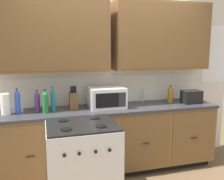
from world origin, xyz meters
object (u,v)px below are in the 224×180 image
at_px(toaster, 191,97).
at_px(knife_block, 73,100).
at_px(stove_range, 82,164).
at_px(bottle_green, 45,102).
at_px(bottle_amber, 170,94).
at_px(microwave, 107,98).
at_px(bottle_violet, 37,101).
at_px(bottle_blue, 18,101).
at_px(bottle_teal, 53,100).
at_px(paper_towel_roll, 6,104).

bearing_deg(toaster, knife_block, 175.26).
relative_size(stove_range, bottle_green, 3.16).
relative_size(knife_block, bottle_amber, 1.22).
height_order(microwave, knife_block, knife_block).
bearing_deg(bottle_violet, bottle_amber, 0.63).
relative_size(knife_block, bottle_blue, 0.98).
xyz_separation_m(bottle_teal, bottle_blue, (-0.43, 0.00, -0.00)).
relative_size(bottle_violet, bottle_green, 0.95).
bearing_deg(microwave, bottle_blue, 179.93).
xyz_separation_m(bottle_blue, bottle_green, (0.33, -0.06, -0.01)).
xyz_separation_m(paper_towel_roll, bottle_green, (0.47, -0.06, 0.02)).
bearing_deg(knife_block, bottle_teal, -165.32).
xyz_separation_m(stove_range, microwave, (0.45, 0.64, 0.61)).
xyz_separation_m(bottle_amber, bottle_violet, (-1.92, -0.02, 0.02)).
height_order(bottle_teal, bottle_blue, same).
xyz_separation_m(knife_block, bottle_teal, (-0.27, -0.07, 0.04)).
relative_size(toaster, bottle_blue, 0.88).
bearing_deg(bottle_violet, knife_block, 3.29).
bearing_deg(stove_range, toaster, 18.22).
bearing_deg(knife_block, bottle_green, -161.04).
distance_m(stove_range, bottle_green, 0.92).
bearing_deg(toaster, microwave, 176.62).
bearing_deg(knife_block, stove_range, -90.34).
height_order(stove_range, bottle_green, bottle_green).
xyz_separation_m(stove_range, knife_block, (0.00, 0.71, 0.58)).
height_order(knife_block, bottle_amber, knife_block).
relative_size(toaster, bottle_green, 0.93).
relative_size(stove_range, knife_block, 3.06).
relative_size(stove_range, bottle_amber, 3.74).
distance_m(stove_range, bottle_teal, 0.93).
bearing_deg(stove_range, bottle_violet, 124.01).
bearing_deg(bottle_teal, bottle_green, -150.61).
xyz_separation_m(bottle_teal, bottle_amber, (1.72, 0.06, -0.03)).
bearing_deg(bottle_green, bottle_amber, 3.79).
bearing_deg(bottle_amber, paper_towel_roll, -178.47).
distance_m(toaster, bottle_violet, 2.19).
height_order(stove_range, bottle_teal, bottle_teal).
xyz_separation_m(bottle_blue, bottle_violet, (0.23, 0.04, -0.02)).
xyz_separation_m(toaster, bottle_teal, (-1.99, 0.07, 0.06)).
relative_size(toaster, knife_block, 0.90).
xyz_separation_m(bottle_amber, bottle_blue, (-2.15, -0.06, 0.03)).
relative_size(bottle_amber, bottle_blue, 0.80).
bearing_deg(stove_range, bottle_teal, 112.36).
distance_m(paper_towel_roll, bottle_violet, 0.38).
height_order(toaster, paper_towel_roll, paper_towel_roll).
height_order(microwave, bottle_blue, bottle_blue).
bearing_deg(bottle_amber, stove_range, -154.12).
relative_size(stove_range, bottle_violet, 3.33).
relative_size(bottle_teal, bottle_blue, 1.00).
relative_size(stove_range, bottle_blue, 2.99).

